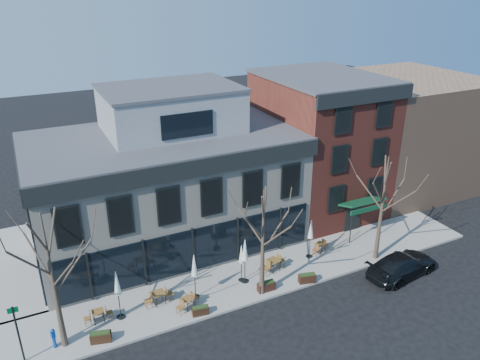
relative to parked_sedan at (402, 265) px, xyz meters
name	(u,v)px	position (x,y,z in m)	size (l,w,h in m)	color
ground	(194,274)	(-12.25, 6.09, -0.77)	(120.00, 120.00, 0.00)	black
sidewalk_front	(252,278)	(-9.00, 3.94, -0.69)	(33.50, 4.70, 0.15)	gray
sidewalk_side	(4,270)	(-23.50, 12.09, -0.69)	(4.50, 12.00, 0.15)	gray
corner_building	(166,181)	(-12.17, 11.16, 3.95)	(18.39, 10.39, 11.10)	beige
red_brick_building	(318,143)	(0.75, 11.07, 4.87)	(8.20, 11.78, 11.18)	maroon
bg_building	(401,131)	(10.75, 12.09, 4.23)	(12.00, 12.00, 10.00)	#8C664C
tree_corner	(53,280)	(-20.73, 2.89, 3.48)	(3.93, 3.98, 7.92)	#382B21
tree_mid	(263,242)	(-9.24, 2.19, 3.02)	(3.50, 3.55, 7.04)	#382B21
tree_right	(382,208)	(-0.24, 2.19, 3.25)	(3.72, 3.77, 7.48)	#382B21
sign_pole	(18,331)	(-22.75, 2.59, 1.31)	(0.50, 0.10, 3.40)	black
parked_sedan	(402,265)	(0.00, 0.00, 0.00)	(2.16, 5.30, 1.54)	black
call_box	(53,337)	(-21.24, 2.93, 0.03)	(0.26, 0.24, 1.23)	#0C43A8
cafe_set_0	(98,315)	(-18.77, 3.96, -0.18)	(1.62, 0.66, 0.85)	brown
cafe_set_1	(159,297)	(-15.23, 3.98, -0.13)	(1.84, 0.79, 0.96)	brown
cafe_set_2	(188,302)	(-13.86, 2.82, -0.18)	(1.66, 1.03, 0.86)	brown
cafe_set_4	(274,264)	(-7.41, 3.95, -0.11)	(1.95, 0.99, 1.00)	brown
cafe_set_5	(320,247)	(-3.29, 4.47, -0.19)	(1.61, 0.90, 0.83)	brown
umbrella_0	(117,286)	(-17.58, 3.75, 1.58)	(0.50, 0.50, 3.12)	black
umbrella_1	(194,268)	(-13.07, 3.60, 1.50)	(0.48, 0.48, 3.01)	black
umbrella_2	(241,256)	(-9.80, 3.91, 1.22)	(0.42, 0.42, 2.61)	black
umbrella_3	(245,252)	(-9.66, 3.70, 1.56)	(0.49, 0.49, 3.09)	black
umbrella_4	(311,231)	(-4.33, 4.31, 1.41)	(0.46, 0.46, 2.88)	black
planter_0	(101,337)	(-18.97, 2.29, -0.31)	(1.17, 0.70, 0.62)	black
planter_1	(200,311)	(-13.39, 1.99, -0.35)	(1.01, 0.52, 0.54)	black
planter_2	(266,286)	(-8.87, 2.29, -0.31)	(1.13, 0.48, 0.63)	black
planter_3	(307,278)	(-6.12, 1.89, -0.32)	(1.16, 0.68, 0.61)	black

